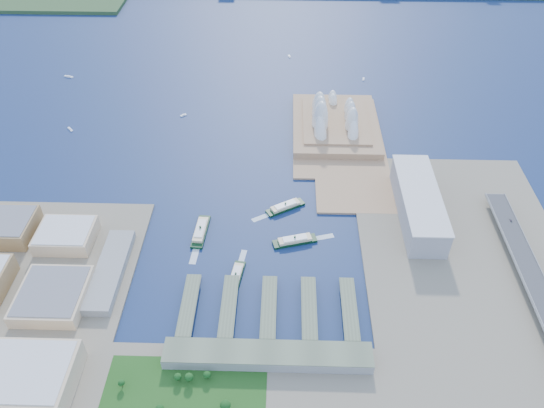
{
  "coord_description": "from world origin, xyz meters",
  "views": [
    {
      "loc": [
        27.43,
        -423.79,
        450.42
      ],
      "look_at": [
        12.93,
        77.44,
        18.0
      ],
      "focal_mm": 35.0,
      "sensor_mm": 36.0,
      "label": 1
    }
  ],
  "objects_px": {
    "opera_house": "(336,111)",
    "car_c": "(511,220)",
    "ferry_d": "(295,239)",
    "ferry_b": "(285,206)",
    "ferry_c": "(236,276)",
    "ferry_a": "(200,230)",
    "toaster_building": "(418,204)"
  },
  "relations": [
    {
      "from": "ferry_b",
      "to": "ferry_d",
      "type": "distance_m",
      "value": 62.51
    },
    {
      "from": "opera_house",
      "to": "car_c",
      "type": "height_order",
      "value": "opera_house"
    },
    {
      "from": "ferry_a",
      "to": "ferry_b",
      "type": "distance_m",
      "value": 113.83
    },
    {
      "from": "toaster_building",
      "to": "car_c",
      "type": "height_order",
      "value": "toaster_building"
    },
    {
      "from": "ferry_b",
      "to": "car_c",
      "type": "distance_m",
      "value": 276.24
    },
    {
      "from": "opera_house",
      "to": "ferry_c",
      "type": "relative_size",
      "value": 3.71
    },
    {
      "from": "ferry_b",
      "to": "car_c",
      "type": "bearing_deg",
      "value": 52.59
    },
    {
      "from": "toaster_building",
      "to": "ferry_c",
      "type": "distance_m",
      "value": 246.15
    },
    {
      "from": "opera_house",
      "to": "car_c",
      "type": "bearing_deg",
      "value": -48.06
    },
    {
      "from": "toaster_building",
      "to": "car_c",
      "type": "bearing_deg",
      "value": -11.15
    },
    {
      "from": "opera_house",
      "to": "car_c",
      "type": "xyz_separation_m",
      "value": [
        199.0,
        -221.48,
        -16.43
      ]
    },
    {
      "from": "ferry_c",
      "to": "car_c",
      "type": "bearing_deg",
      "value": -156.51
    },
    {
      "from": "ferry_b",
      "to": "ferry_c",
      "type": "distance_m",
      "value": 132.21
    },
    {
      "from": "toaster_building",
      "to": "car_c",
      "type": "xyz_separation_m",
      "value": [
        109.0,
        -21.48,
        -4.93
      ]
    },
    {
      "from": "car_c",
      "to": "toaster_building",
      "type": "bearing_deg",
      "value": -11.15
    },
    {
      "from": "ferry_c",
      "to": "ferry_d",
      "type": "distance_m",
      "value": 88.68
    },
    {
      "from": "ferry_d",
      "to": "ferry_b",
      "type": "bearing_deg",
      "value": -4.79
    },
    {
      "from": "ferry_a",
      "to": "ferry_b",
      "type": "relative_size",
      "value": 1.09
    },
    {
      "from": "toaster_building",
      "to": "ferry_d",
      "type": "bearing_deg",
      "value": -161.49
    },
    {
      "from": "ferry_a",
      "to": "car_c",
      "type": "height_order",
      "value": "car_c"
    },
    {
      "from": "car_c",
      "to": "ferry_c",
      "type": "bearing_deg",
      "value": 15.19
    },
    {
      "from": "ferry_a",
      "to": "ferry_d",
      "type": "relative_size",
      "value": 1.07
    },
    {
      "from": "ferry_d",
      "to": "car_c",
      "type": "xyz_separation_m",
      "value": [
        262.35,
        29.86,
        10.54
      ]
    },
    {
      "from": "toaster_building",
      "to": "car_c",
      "type": "relative_size",
      "value": 31.32
    },
    {
      "from": "opera_house",
      "to": "car_c",
      "type": "relative_size",
      "value": 36.37
    },
    {
      "from": "ferry_b",
      "to": "car_c",
      "type": "xyz_separation_m",
      "value": [
        274.23,
        -31.52,
        10.66
      ]
    },
    {
      "from": "ferry_c",
      "to": "ferry_b",
      "type": "bearing_deg",
      "value": -105.85
    },
    {
      "from": "ferry_a",
      "to": "ferry_c",
      "type": "distance_m",
      "value": 87.38
    },
    {
      "from": "ferry_b",
      "to": "ferry_d",
      "type": "bearing_deg",
      "value": -19.9
    },
    {
      "from": "car_c",
      "to": "ferry_a",
      "type": "bearing_deg",
      "value": 2.54
    },
    {
      "from": "opera_house",
      "to": "toaster_building",
      "type": "distance_m",
      "value": 219.62
    },
    {
      "from": "ferry_d",
      "to": "car_c",
      "type": "bearing_deg",
      "value": -99.25
    }
  ]
}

